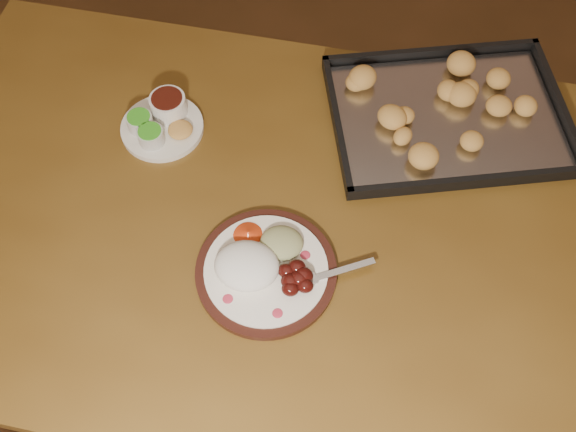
# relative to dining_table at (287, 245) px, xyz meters

# --- Properties ---
(ground) EXTENTS (4.00, 4.00, 0.00)m
(ground) POSITION_rel_dining_table_xyz_m (-0.01, -0.12, -0.65)
(ground) COLOR brown
(ground) RESTS_ON ground
(dining_table) EXTENTS (1.54, 0.97, 0.75)m
(dining_table) POSITION_rel_dining_table_xyz_m (0.00, 0.00, 0.00)
(dining_table) COLOR brown
(dining_table) RESTS_ON ground
(dinner_plate) EXTENTS (0.31, 0.25, 0.06)m
(dinner_plate) POSITION_rel_dining_table_xyz_m (-0.02, -0.11, 0.12)
(dinner_plate) COLOR black
(dinner_plate) RESTS_ON dining_table
(condiment_saucer) EXTENTS (0.17, 0.17, 0.06)m
(condiment_saucer) POSITION_rel_dining_table_xyz_m (-0.28, 0.17, 0.12)
(condiment_saucer) COLOR silver
(condiment_saucer) RESTS_ON dining_table
(baking_tray) EXTENTS (0.54, 0.46, 0.05)m
(baking_tray) POSITION_rel_dining_table_xyz_m (0.28, 0.29, 0.11)
(baking_tray) COLOR black
(baking_tray) RESTS_ON dining_table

